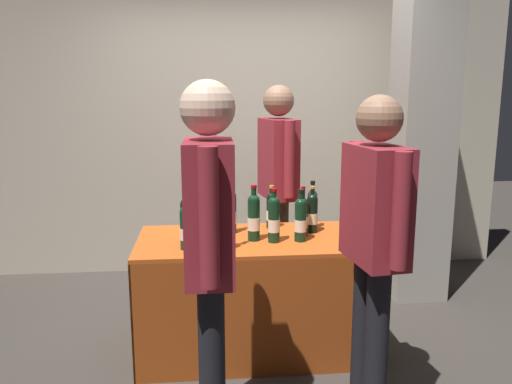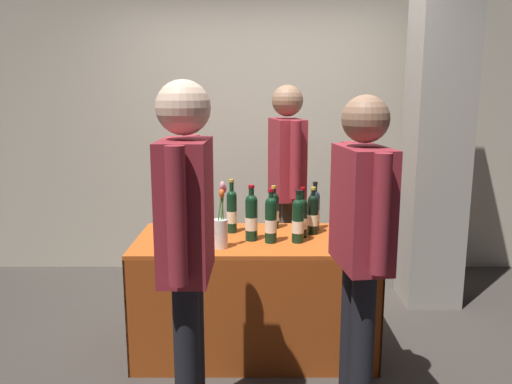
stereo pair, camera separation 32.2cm
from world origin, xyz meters
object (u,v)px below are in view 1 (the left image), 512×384
object	(u,v)px
concrete_pillar	(422,122)
flower_vase	(226,228)
vendor_presenter	(278,174)
wine_glass_near_vendor	(198,224)
taster_foreground_right	(374,229)
tasting_table	(256,273)
featured_wine_bottle	(303,216)
display_bottle_0	(272,210)

from	to	relation	value
concrete_pillar	flower_vase	bearing A→B (deg)	-147.61
concrete_pillar	vendor_presenter	size ratio (longest dim) A/B	1.67
wine_glass_near_vendor	taster_foreground_right	distance (m)	1.17
wine_glass_near_vendor	flower_vase	xyz separation A→B (m)	(0.17, -0.23, 0.03)
flower_vase	taster_foreground_right	distance (m)	0.90
wine_glass_near_vendor	tasting_table	bearing A→B (deg)	-2.09
tasting_table	featured_wine_bottle	size ratio (longest dim) A/B	4.62
concrete_pillar	tasting_table	world-z (taller)	concrete_pillar
concrete_pillar	flower_vase	distance (m)	1.99
display_bottle_0	taster_foreground_right	distance (m)	1.05
taster_foreground_right	concrete_pillar	bearing A→B (deg)	-36.96
wine_glass_near_vendor	taster_foreground_right	bearing A→B (deg)	-39.67
display_bottle_0	flower_vase	bearing A→B (deg)	-126.13
vendor_presenter	taster_foreground_right	size ratio (longest dim) A/B	1.04
concrete_pillar	taster_foreground_right	size ratio (longest dim) A/B	1.74
vendor_presenter	taster_foreground_right	distance (m)	1.52
display_bottle_0	vendor_presenter	size ratio (longest dim) A/B	0.17
tasting_table	flower_vase	world-z (taller)	flower_vase
concrete_pillar	featured_wine_bottle	bearing A→B (deg)	-144.57
concrete_pillar	taster_foreground_right	distance (m)	1.83
flower_vase	vendor_presenter	distance (m)	1.09
flower_vase	vendor_presenter	world-z (taller)	vendor_presenter
concrete_pillar	flower_vase	world-z (taller)	concrete_pillar
display_bottle_0	wine_glass_near_vendor	bearing A→B (deg)	-155.58
featured_wine_bottle	display_bottle_0	xyz separation A→B (m)	(-0.18, 0.22, -0.00)
featured_wine_bottle	wine_glass_near_vendor	distance (m)	0.67
concrete_pillar	taster_foreground_right	bearing A→B (deg)	-119.94
featured_wine_bottle	flower_vase	xyz separation A→B (m)	(-0.51, -0.24, -0.00)
concrete_pillar	wine_glass_near_vendor	xyz separation A→B (m)	(-1.78, -0.80, -0.59)
display_bottle_0	flower_vase	xyz separation A→B (m)	(-0.33, -0.45, 0.00)
tasting_table	display_bottle_0	bearing A→B (deg)	61.36
tasting_table	featured_wine_bottle	world-z (taller)	featured_wine_bottle
featured_wine_bottle	flower_vase	bearing A→B (deg)	-155.04
vendor_presenter	taster_foreground_right	xyz separation A→B (m)	(0.28, -1.49, -0.05)
tasting_table	featured_wine_bottle	xyz separation A→B (m)	(0.31, 0.02, 0.37)
flower_vase	vendor_presenter	bearing A→B (deg)	65.40
wine_glass_near_vendor	flower_vase	world-z (taller)	flower_vase
tasting_table	display_bottle_0	distance (m)	0.45
concrete_pillar	wine_glass_near_vendor	size ratio (longest dim) A/B	21.92
concrete_pillar	flower_vase	xyz separation A→B (m)	(-1.61, -1.02, -0.56)
vendor_presenter	flower_vase	bearing A→B (deg)	-34.99
tasting_table	vendor_presenter	xyz separation A→B (m)	(0.25, 0.76, 0.52)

